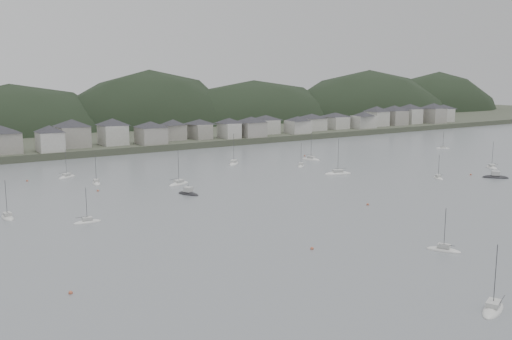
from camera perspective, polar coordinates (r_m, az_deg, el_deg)
ground at (r=121.17m, az=20.19°, el=-7.72°), size 900.00×900.00×0.00m
far_shore_land at (r=376.06m, az=-18.90°, el=3.96°), size 900.00×250.00×3.00m
forested_ridge at (r=354.22m, az=-16.97°, el=1.66°), size 851.55×103.94×102.57m
waterfront_town at (r=290.91m, az=-3.50°, el=4.38°), size 451.48×28.46×12.92m
moored_fleet at (r=166.55m, az=-0.54°, el=-2.44°), size 245.59×153.13×13.48m
motor_launch_near at (r=210.08m, az=22.77°, el=-0.65°), size 7.94×8.34×4.02m
motor_launch_far at (r=168.29m, az=-6.77°, el=-2.34°), size 5.19×7.98×3.80m
mooring_buoys at (r=162.94m, az=2.34°, el=-2.72°), size 148.19×121.39×0.70m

